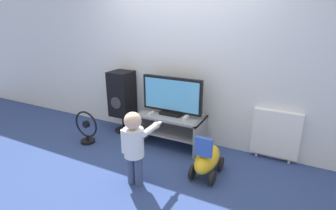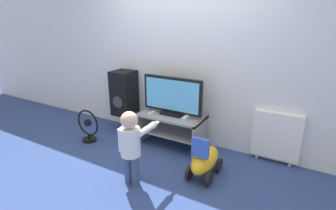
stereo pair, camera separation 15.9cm
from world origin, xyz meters
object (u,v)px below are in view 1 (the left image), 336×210
object	(u,v)px
television	(172,96)
child	(134,143)
ride_on_toy	(207,159)
floor_fan	(87,129)
radiator	(276,134)
remote_primary	(151,113)
speaker_tower	(122,95)
game_console	(186,117)

from	to	relation	value
television	child	xyz separation A→B (m)	(0.06, -1.05, -0.24)
child	ride_on_toy	distance (m)	0.91
television	ride_on_toy	distance (m)	1.05
floor_fan	radiator	size ratio (longest dim) A/B	0.74
floor_fan	ride_on_toy	distance (m)	1.90
child	remote_primary	bearing A→B (deg)	110.22
television	child	distance (m)	1.08
speaker_tower	floor_fan	xyz separation A→B (m)	(-0.23, -0.61, -0.40)
game_console	floor_fan	world-z (taller)	game_console
ride_on_toy	radiator	xyz separation A→B (m)	(0.67, 0.75, 0.16)
game_console	radiator	world-z (taller)	radiator
game_console	radiator	distance (m)	1.19
speaker_tower	remote_primary	bearing A→B (deg)	-16.69
child	ride_on_toy	bearing A→B (deg)	38.56
television	remote_primary	distance (m)	0.40
child	speaker_tower	world-z (taller)	speaker_tower
remote_primary	ride_on_toy	size ratio (longest dim) A/B	0.22
television	radiator	xyz separation A→B (m)	(1.40, 0.23, -0.38)
game_console	radiator	size ratio (longest dim) A/B	0.26
speaker_tower	floor_fan	world-z (taller)	speaker_tower
child	speaker_tower	xyz separation A→B (m)	(-1.00, 1.13, 0.11)
remote_primary	game_console	bearing A→B (deg)	5.78
child	radiator	size ratio (longest dim) A/B	1.28
speaker_tower	radiator	distance (m)	2.36
speaker_tower	radiator	size ratio (longest dim) A/B	1.47
remote_primary	radiator	xyz separation A→B (m)	(1.68, 0.35, -0.12)
radiator	speaker_tower	bearing A→B (deg)	-176.33
speaker_tower	radiator	bearing A→B (deg)	3.67
game_console	ride_on_toy	xyz separation A→B (m)	(0.47, -0.46, -0.29)
game_console	radiator	bearing A→B (deg)	14.28
child	floor_fan	world-z (taller)	child
television	remote_primary	world-z (taller)	television
television	speaker_tower	size ratio (longest dim) A/B	0.90
child	floor_fan	bearing A→B (deg)	157.02
game_console	floor_fan	xyz separation A→B (m)	(-1.42, -0.47, -0.28)
television	speaker_tower	distance (m)	0.95
remote_primary	ride_on_toy	bearing A→B (deg)	-21.91
television	remote_primary	bearing A→B (deg)	-158.07
radiator	floor_fan	bearing A→B (deg)	-163.44
remote_primary	radiator	world-z (taller)	radiator
game_console	remote_primary	size ratio (longest dim) A/B	1.34
game_console	remote_primary	bearing A→B (deg)	-174.22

